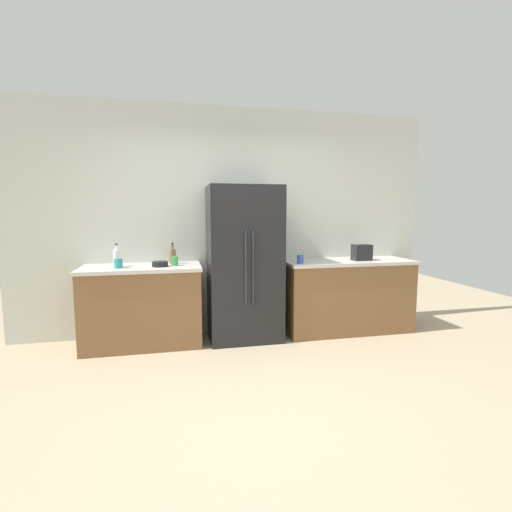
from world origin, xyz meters
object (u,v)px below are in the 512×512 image
at_px(refrigerator, 244,264).
at_px(cup_c, 300,259).
at_px(toaster, 362,252).
at_px(bowl_a, 160,264).
at_px(cup_b, 175,261).
at_px(cup_a, 118,263).
at_px(bottle_a, 173,256).
at_px(bottle_b, 117,257).

relative_size(refrigerator, cup_c, 17.65).
height_order(toaster, bowl_a, toaster).
xyz_separation_m(toaster, cup_b, (-2.27, 0.03, -0.05)).
distance_m(cup_a, cup_b, 0.59).
height_order(refrigerator, toaster, refrigerator).
bearing_deg(cup_b, bottle_a, 97.71).
bearing_deg(toaster, cup_b, 179.33).
height_order(bottle_b, cup_b, bottle_b).
relative_size(cup_a, cup_b, 1.01).
relative_size(refrigerator, toaster, 8.06).
bearing_deg(bottle_a, toaster, -5.11).
relative_size(bottle_a, cup_b, 2.39).
xyz_separation_m(bottle_b, bowl_a, (0.46, -0.10, -0.07)).
relative_size(bottle_b, bowl_a, 1.45).
bearing_deg(bottle_b, bottle_a, 10.68).
distance_m(toaster, bottle_a, 2.30).
height_order(bottle_a, cup_b, bottle_a).
relative_size(refrigerator, bottle_a, 7.37).
xyz_separation_m(refrigerator, cup_b, (-0.79, -0.02, 0.05)).
height_order(toaster, bottle_b, bottle_b).
bearing_deg(bottle_b, toaster, -1.83).
bearing_deg(cup_c, cup_a, 177.65).
xyz_separation_m(cup_c, bowl_a, (-1.59, 0.10, -0.02)).
relative_size(bottle_a, cup_c, 2.39).
bearing_deg(refrigerator, cup_c, -13.30).
xyz_separation_m(toaster, cup_c, (-0.83, -0.11, -0.05)).
xyz_separation_m(refrigerator, toaster, (1.47, -0.04, 0.10)).
bearing_deg(cup_b, bottle_b, 173.97).
relative_size(bottle_b, cup_b, 2.49).
distance_m(bottle_b, bowl_a, 0.48).
distance_m(cup_b, cup_c, 1.44).
distance_m(cup_a, cup_c, 2.02).
bearing_deg(bowl_a, cup_b, 11.95).
bearing_deg(bottle_b, cup_c, -5.59).
xyz_separation_m(toaster, bottle_a, (-2.29, 0.20, -0.01)).
xyz_separation_m(refrigerator, bottle_b, (-1.41, 0.05, 0.10)).
bearing_deg(bowl_a, bottle_a, 57.30).
xyz_separation_m(refrigerator, cup_a, (-1.38, -0.07, 0.05)).
xyz_separation_m(bottle_a, cup_b, (0.02, -0.18, -0.04)).
xyz_separation_m(bottle_a, cup_c, (1.45, -0.31, -0.04)).
distance_m(refrigerator, bottle_a, 0.84).
bearing_deg(bottle_a, cup_a, -157.87).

